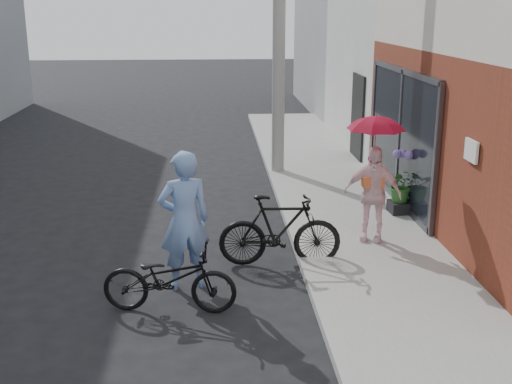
{
  "coord_description": "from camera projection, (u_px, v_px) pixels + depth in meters",
  "views": [
    {
      "loc": [
        -0.36,
        -8.14,
        3.71
      ],
      "look_at": [
        0.26,
        0.86,
        1.1
      ],
      "focal_mm": 45.0,
      "sensor_mm": 36.0,
      "label": 1
    }
  ],
  "objects": [
    {
      "name": "bike_right",
      "position": [
        280.0,
        230.0,
        9.43
      ],
      "size": [
        1.82,
        0.57,
        1.08
      ],
      "primitive_type": "imported",
      "rotation": [
        0.0,
        0.0,
        1.54
      ],
      "color": "black",
      "rests_on": "ground"
    },
    {
      "name": "east_building_far",
      "position": [
        416.0,
        13.0,
        23.68
      ],
      "size": [
        8.0,
        8.0,
        7.0
      ],
      "primitive_type": "cube",
      "color": "gray",
      "rests_on": "ground"
    },
    {
      "name": "bike_left",
      "position": [
        169.0,
        279.0,
        8.0
      ],
      "size": [
        1.75,
        0.8,
        0.89
      ],
      "primitive_type": "imported",
      "rotation": [
        0.0,
        0.0,
        1.44
      ],
      "color": "black",
      "rests_on": "ground"
    },
    {
      "name": "sidewalk",
      "position": [
        360.0,
        230.0,
        10.89
      ],
      "size": [
        2.2,
        24.0,
        0.12
      ],
      "primitive_type": "cube",
      "color": "gray",
      "rests_on": "ground"
    },
    {
      "name": "curb",
      "position": [
        292.0,
        232.0,
        10.81
      ],
      "size": [
        0.12,
        24.0,
        0.12
      ],
      "primitive_type": "cube",
      "color": "#9E9E99",
      "rests_on": "ground"
    },
    {
      "name": "utility_pole",
      "position": [
        279.0,
        17.0,
        13.7
      ],
      "size": [
        0.28,
        0.28,
        7.0
      ],
      "primitive_type": "cylinder",
      "color": "#9E9E99",
      "rests_on": "ground"
    },
    {
      "name": "officer",
      "position": [
        184.0,
        221.0,
        8.56
      ],
      "size": [
        0.79,
        0.62,
        1.92
      ],
      "primitive_type": "imported",
      "rotation": [
        0.0,
        0.0,
        3.39
      ],
      "color": "#7393CD",
      "rests_on": "ground"
    },
    {
      "name": "kimono_woman",
      "position": [
        372.0,
        194.0,
        10.06
      ],
      "size": [
        0.97,
        0.67,
        1.53
      ],
      "primitive_type": "imported",
      "rotation": [
        0.0,
        0.0,
        -0.36
      ],
      "color": "#FFD5DD",
      "rests_on": "sidewalk"
    },
    {
      "name": "planter",
      "position": [
        400.0,
        207.0,
        11.6
      ],
      "size": [
        0.41,
        0.41,
        0.2
      ],
      "primitive_type": "cube",
      "rotation": [
        0.0,
        0.0,
        0.06
      ],
      "color": "black",
      "rests_on": "sidewalk"
    },
    {
      "name": "ground",
      "position": [
        242.0,
        286.0,
        8.85
      ],
      "size": [
        80.0,
        80.0,
        0.0
      ],
      "primitive_type": "plane",
      "color": "black",
      "rests_on": "ground"
    },
    {
      "name": "potted_plant",
      "position": [
        402.0,
        185.0,
        11.48
      ],
      "size": [
        0.56,
        0.49,
        0.62
      ],
      "primitive_type": "imported",
      "color": "#2D6428",
      "rests_on": "planter"
    },
    {
      "name": "plaster_building",
      "position": [
        496.0,
        15.0,
        16.97
      ],
      "size": [
        8.0,
        6.0,
        7.0
      ],
      "primitive_type": "cube",
      "color": "silver",
      "rests_on": "ground"
    },
    {
      "name": "parasol",
      "position": [
        376.0,
        122.0,
        9.75
      ],
      "size": [
        0.85,
        0.85,
        0.75
      ],
      "primitive_type": "imported",
      "color": "red",
      "rests_on": "kimono_woman"
    }
  ]
}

